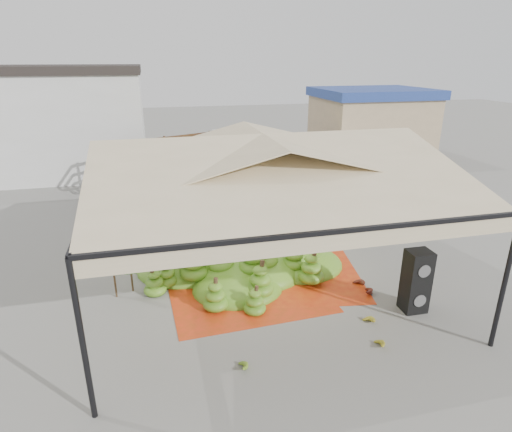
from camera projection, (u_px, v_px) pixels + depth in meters
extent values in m
plane|color=slate|center=(262.00, 279.00, 11.86)|extent=(90.00, 90.00, 0.00)
cylinder|color=black|center=(83.00, 343.00, 6.80)|extent=(0.10, 0.10, 3.00)
cylinder|color=black|center=(505.00, 283.00, 8.59)|extent=(0.10, 0.10, 3.00)
cylinder|color=black|center=(114.00, 195.00, 14.08)|extent=(0.10, 0.10, 3.00)
cylinder|color=black|center=(339.00, 180.00, 15.87)|extent=(0.10, 0.10, 3.00)
pyramid|color=beige|center=(263.00, 154.00, 10.64)|extent=(8.00, 8.00, 1.00)
cube|color=black|center=(262.00, 174.00, 10.81)|extent=(8.00, 8.00, 0.08)
cube|color=beige|center=(262.00, 181.00, 10.88)|extent=(8.00, 8.00, 0.36)
cube|color=silver|center=(0.00, 127.00, 21.49)|extent=(14.00, 6.00, 5.00)
cube|color=tan|center=(370.00, 129.00, 25.30)|extent=(6.00, 5.00, 3.60)
cube|color=navy|center=(373.00, 93.00, 24.59)|extent=(6.30, 5.30, 0.50)
cube|color=red|center=(244.00, 286.00, 11.46)|extent=(4.14, 3.96, 0.01)
cube|color=#CE4C13|center=(288.00, 269.00, 12.37)|extent=(4.50, 4.66, 0.01)
ellipsoid|color=#58851B|center=(245.00, 247.00, 12.27)|extent=(6.45, 5.41, 1.32)
ellipsoid|color=#B08D23|center=(378.00, 343.00, 9.04)|extent=(0.42, 0.35, 0.18)
ellipsoid|color=#B38823|center=(368.00, 320.00, 9.84)|extent=(0.51, 0.49, 0.18)
ellipsoid|color=#582114|center=(365.00, 289.00, 11.09)|extent=(0.62, 0.58, 0.22)
ellipsoid|color=#612716|center=(358.00, 283.00, 11.44)|extent=(0.60, 0.56, 0.22)
ellipsoid|color=#5B821B|center=(240.00, 365.00, 8.39)|extent=(0.44, 0.37, 0.19)
ellipsoid|color=#4F801A|center=(240.00, 209.00, 9.45)|extent=(0.24, 0.24, 0.20)
ellipsoid|color=#4F801A|center=(304.00, 204.00, 9.78)|extent=(0.24, 0.24, 0.20)
ellipsoid|color=#4F801A|center=(364.00, 199.00, 10.12)|extent=(0.24, 0.24, 0.20)
ellipsoid|color=#4F801A|center=(420.00, 194.00, 10.46)|extent=(0.24, 0.24, 0.20)
cube|color=black|center=(414.00, 295.00, 10.28)|extent=(0.57, 0.50, 0.78)
cube|color=black|center=(418.00, 266.00, 10.01)|extent=(0.57, 0.50, 0.78)
imported|color=gray|center=(247.00, 204.00, 15.11)|extent=(0.77, 0.66, 1.79)
cube|color=#472A17|center=(178.00, 168.00, 19.18)|extent=(5.79, 4.31, 0.13)
cube|color=silver|center=(241.00, 156.00, 21.11)|extent=(2.66, 2.88, 2.42)
cylinder|color=black|center=(150.00, 195.00, 17.54)|extent=(1.00, 0.67, 0.95)
cylinder|color=black|center=(130.00, 183.00, 19.11)|extent=(1.00, 0.67, 0.95)
cylinder|color=black|center=(219.00, 181.00, 19.45)|extent=(1.00, 0.67, 0.95)
cylinder|color=black|center=(196.00, 172.00, 21.02)|extent=(1.00, 0.67, 0.95)
cylinder|color=black|center=(251.00, 175.00, 20.46)|extent=(1.00, 0.67, 0.95)
cylinder|color=black|center=(226.00, 167.00, 22.03)|extent=(1.00, 0.67, 0.95)
ellipsoid|color=#41801A|center=(177.00, 156.00, 18.99)|extent=(4.62, 3.41, 0.74)
cube|color=#DDEF1A|center=(187.00, 146.00, 19.15)|extent=(2.77, 2.76, 0.26)
cube|color=#4C2719|center=(296.00, 161.00, 21.44)|extent=(4.51, 2.60, 0.10)
cube|color=silver|center=(351.00, 158.00, 21.63)|extent=(1.81, 2.09, 1.96)
cylinder|color=black|center=(267.00, 176.00, 20.70)|extent=(0.80, 0.37, 0.77)
cylinder|color=black|center=(264.00, 167.00, 22.29)|extent=(0.80, 0.37, 0.77)
cylinder|color=black|center=(323.00, 175.00, 20.92)|extent=(0.80, 0.37, 0.77)
cylinder|color=black|center=(315.00, 166.00, 22.51)|extent=(0.80, 0.37, 0.77)
cylinder|color=black|center=(352.00, 174.00, 21.03)|extent=(0.80, 0.37, 0.77)
cylinder|color=black|center=(342.00, 166.00, 22.62)|extent=(0.80, 0.37, 0.77)
ellipsoid|color=#3D7819|center=(296.00, 152.00, 21.29)|extent=(3.60, 2.04, 0.60)
cube|color=yellow|center=(305.00, 145.00, 21.20)|extent=(1.95, 1.94, 0.21)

